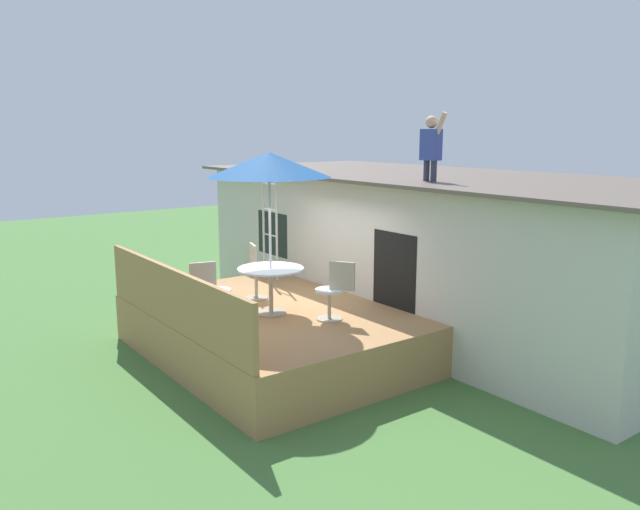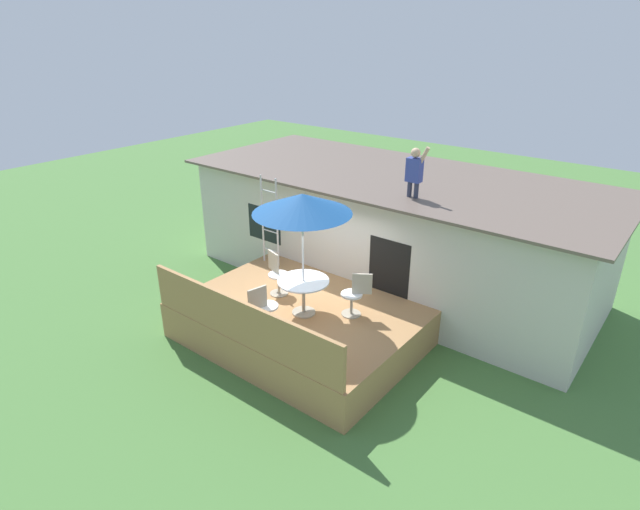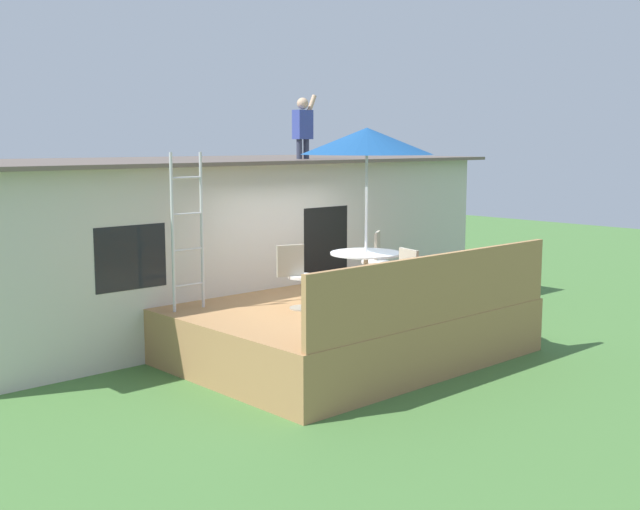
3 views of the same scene
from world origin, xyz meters
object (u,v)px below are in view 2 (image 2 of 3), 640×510
Objects in this scene: person_figure at (415,169)px; patio_chair_near at (264,308)px; step_ladder at (270,221)px; patio_chair_left at (277,274)px; patio_umbrella at (302,204)px; patio_chair_right at (355,294)px; patio_table at (303,287)px.

patio_chair_near is at bearing -109.57° from person_figure.
patio_chair_left is (1.15, -1.03, -0.64)m from step_ladder.
person_figure is 1.21× the size of patio_chair_near.
patio_umbrella is at bearing -0.00° from patio_chair_left.
patio_chair_right is at bearing 25.75° from patio_chair_left.
patio_chair_right is (1.88, 0.28, 0.00)m from patio_chair_left.
patio_umbrella is at bearing 0.00° from patio_chair_near.
patio_umbrella is 2.76× the size of patio_chair_left.
person_figure is 1.21× the size of patio_chair_left.
patio_chair_right is at bearing 34.99° from patio_umbrella.
patio_chair_near is (0.80, -1.23, 0.00)m from patio_chair_left.
patio_table is at bearing -31.90° from step_ladder.
person_figure reaches higher than patio_chair_near.
person_figure is (3.15, 1.13, 1.55)m from step_ladder.
patio_table is 3.37m from person_figure.
patio_umbrella is 2.68m from person_figure.
person_figure is at bearing -128.88° from patio_chair_right.
step_ladder reaches higher than patio_chair_near.
step_ladder is (-2.17, 1.35, -1.25)m from patio_umbrella.
patio_table is at bearing 0.00° from patio_chair_near.
patio_chair_left is at bearing -132.89° from person_figure.
patio_umbrella is 2.29× the size of person_figure.
patio_table is 1.76m from patio_umbrella.
patio_chair_left is at bearing -26.54° from patio_chair_right.
patio_umbrella reaches higher than patio_chair_right.
patio_chair_near is (-1.08, -1.51, 0.00)m from patio_chair_right.
patio_chair_near reaches higher than patio_table.
patio_umbrella reaches higher than patio_chair_left.
patio_chair_near is (1.95, -2.27, -0.64)m from step_ladder.
person_figure reaches higher than patio_table.
patio_chair_left is 1.90m from patio_chair_right.
person_figure is at bearing 19.66° from step_ladder.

